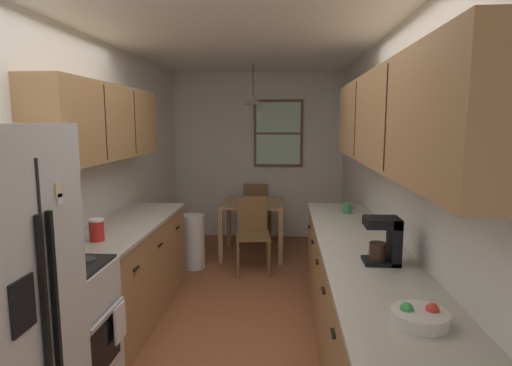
# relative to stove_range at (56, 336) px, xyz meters

# --- Properties ---
(ground_plane) EXTENTS (12.00, 12.00, 0.00)m
(ground_plane) POSITION_rel_stove_range_xyz_m (0.99, 1.51, -0.47)
(ground_plane) COLOR brown
(wall_left) EXTENTS (0.10, 9.00, 2.55)m
(wall_left) POSITION_rel_stove_range_xyz_m (-0.36, 1.51, 0.80)
(wall_left) COLOR silver
(wall_left) RESTS_ON ground
(wall_right) EXTENTS (0.10, 9.00, 2.55)m
(wall_right) POSITION_rel_stove_range_xyz_m (2.34, 1.51, 0.80)
(wall_right) COLOR silver
(wall_right) RESTS_ON ground
(wall_back) EXTENTS (4.40, 0.10, 2.55)m
(wall_back) POSITION_rel_stove_range_xyz_m (0.99, 4.16, 0.80)
(wall_back) COLOR silver
(wall_back) RESTS_ON ground
(ceiling_slab) EXTENTS (4.40, 9.00, 0.08)m
(ceiling_slab) POSITION_rel_stove_range_xyz_m (0.99, 1.51, 2.12)
(ceiling_slab) COLOR white
(stove_range) EXTENTS (0.66, 0.59, 1.10)m
(stove_range) POSITION_rel_stove_range_xyz_m (0.00, 0.00, 0.00)
(stove_range) COLOR silver
(stove_range) RESTS_ON ground
(microwave_over_range) EXTENTS (0.39, 0.59, 0.32)m
(microwave_over_range) POSITION_rel_stove_range_xyz_m (-0.11, 0.00, 1.14)
(microwave_over_range) COLOR white
(counter_left) EXTENTS (0.64, 1.88, 0.90)m
(counter_left) POSITION_rel_stove_range_xyz_m (-0.01, 1.23, -0.02)
(counter_left) COLOR #A87A4C
(counter_left) RESTS_ON ground
(upper_cabinets_left) EXTENTS (0.33, 1.96, 0.64)m
(upper_cabinets_left) POSITION_rel_stove_range_xyz_m (-0.15, 1.18, 1.32)
(upper_cabinets_left) COLOR #A87A4C
(counter_right) EXTENTS (0.64, 3.43, 0.90)m
(counter_right) POSITION_rel_stove_range_xyz_m (1.99, 0.57, -0.02)
(counter_right) COLOR #A87A4C
(counter_right) RESTS_ON ground
(upper_cabinets_right) EXTENTS (0.33, 3.11, 0.64)m
(upper_cabinets_right) POSITION_rel_stove_range_xyz_m (2.13, 0.52, 1.35)
(upper_cabinets_right) COLOR #A87A4C
(dining_table) EXTENTS (0.82, 0.83, 0.73)m
(dining_table) POSITION_rel_stove_range_xyz_m (0.99, 3.18, 0.14)
(dining_table) COLOR #A87F51
(dining_table) RESTS_ON ground
(dining_chair_near) EXTENTS (0.44, 0.44, 0.90)m
(dining_chair_near) POSITION_rel_stove_range_xyz_m (1.04, 2.55, 0.03)
(dining_chair_near) COLOR brown
(dining_chair_near) RESTS_ON ground
(dining_chair_far) EXTENTS (0.42, 0.42, 0.90)m
(dining_chair_far) POSITION_rel_stove_range_xyz_m (1.00, 3.80, 0.03)
(dining_chair_far) COLOR brown
(dining_chair_far) RESTS_ON ground
(pendant_light) EXTENTS (0.26, 0.26, 0.52)m
(pendant_light) POSITION_rel_stove_range_xyz_m (0.99, 3.18, 1.61)
(pendant_light) COLOR black
(back_window) EXTENTS (0.75, 0.05, 1.02)m
(back_window) POSITION_rel_stove_range_xyz_m (1.31, 4.09, 1.15)
(back_window) COLOR brown
(trash_bin) EXTENTS (0.29, 0.29, 0.67)m
(trash_bin) POSITION_rel_stove_range_xyz_m (0.29, 2.60, -0.14)
(trash_bin) COLOR white
(trash_bin) RESTS_ON ground
(storage_canister) EXTENTS (0.11, 0.11, 0.17)m
(storage_canister) POSITION_rel_stove_range_xyz_m (-0.01, 0.65, 0.51)
(storage_canister) COLOR red
(storage_canister) RESTS_ON counter_left
(dish_towel) EXTENTS (0.02, 0.16, 0.24)m
(dish_towel) POSITION_rel_stove_range_xyz_m (0.35, 0.15, 0.03)
(dish_towel) COLOR white
(coffee_maker) EXTENTS (0.22, 0.18, 0.30)m
(coffee_maker) POSITION_rel_stove_range_xyz_m (2.07, 0.28, 0.59)
(coffee_maker) COLOR black
(coffee_maker) RESTS_ON counter_right
(mug_by_coffeemaker) EXTENTS (0.12, 0.08, 0.11)m
(mug_by_coffeemaker) POSITION_rel_stove_range_xyz_m (2.04, 1.77, 0.48)
(mug_by_coffeemaker) COLOR #3F7F4C
(mug_by_coffeemaker) RESTS_ON counter_right
(fruit_bowl) EXTENTS (0.26, 0.26, 0.09)m
(fruit_bowl) POSITION_rel_stove_range_xyz_m (2.03, -0.54, 0.46)
(fruit_bowl) COLOR silver
(fruit_bowl) RESTS_ON counter_right
(table_serving_bowl) EXTENTS (0.22, 0.22, 0.06)m
(table_serving_bowl) POSITION_rel_stove_range_xyz_m (0.88, 3.22, 0.29)
(table_serving_bowl) COLOR #4C7299
(table_serving_bowl) RESTS_ON dining_table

